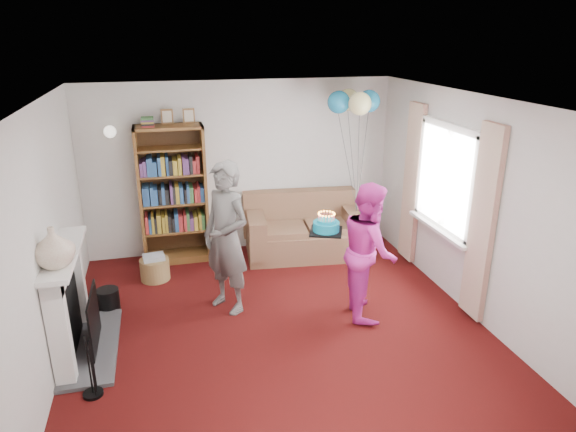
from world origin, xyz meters
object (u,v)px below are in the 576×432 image
object	(u,v)px
bookcase	(173,196)
person_striped	(226,238)
sofa	(303,231)
birthday_cake	(326,226)
person_magenta	(369,250)

from	to	relation	value
bookcase	person_striped	size ratio (longest dim) A/B	1.20
sofa	birthday_cake	bearing A→B (deg)	-92.56
person_striped	person_magenta	world-z (taller)	person_striped
bookcase	person_striped	xyz separation A→B (m)	(0.53, -1.61, -0.06)
bookcase	sofa	world-z (taller)	bookcase
sofa	bookcase	bearing A→B (deg)	178.78
person_magenta	birthday_cake	world-z (taller)	person_magenta
sofa	person_magenta	size ratio (longest dim) A/B	1.07
person_magenta	person_striped	bearing A→B (deg)	84.55
sofa	person_magenta	world-z (taller)	person_magenta
bookcase	birthday_cake	distance (m)	2.63
birthday_cake	person_magenta	bearing A→B (deg)	1.82
bookcase	birthday_cake	size ratio (longest dim) A/B	6.29
person_magenta	birthday_cake	distance (m)	0.63
bookcase	sofa	bearing A→B (deg)	-7.21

